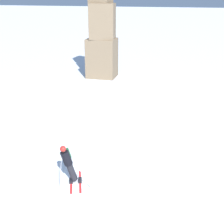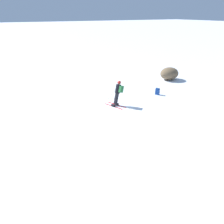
% 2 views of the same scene
% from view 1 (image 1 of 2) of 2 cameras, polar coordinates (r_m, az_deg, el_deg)
% --- Properties ---
extents(ground_plane, '(300.00, 300.00, 0.00)m').
position_cam_1_polar(ground_plane, '(12.69, -0.54, -13.55)').
color(ground_plane, white).
extents(skier, '(1.40, 1.64, 1.69)m').
position_cam_1_polar(skier, '(12.61, -8.01, -9.07)').
color(skier, red).
rests_on(skier, ground).
extents(rock_pillar, '(2.49, 2.18, 9.71)m').
position_cam_1_polar(rock_pillar, '(27.64, -1.87, 14.64)').
color(rock_pillar, '#7A664C').
rests_on(rock_pillar, ground).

